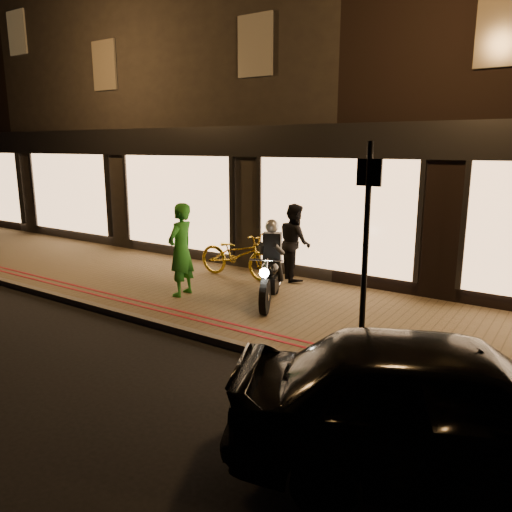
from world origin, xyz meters
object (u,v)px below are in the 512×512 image
at_px(sign_post, 366,243).
at_px(motorcycle, 271,271).
at_px(bicycle_gold, 237,255).
at_px(person_green, 181,250).
at_px(parked_car, 450,407).

bearing_deg(sign_post, motorcycle, 148.24).
xyz_separation_m(motorcycle, bicycle_gold, (-1.61, 1.13, -0.09)).
relative_size(sign_post, person_green, 1.62).
distance_m(sign_post, person_green, 4.35).
relative_size(motorcycle, bicycle_gold, 0.91).
relative_size(bicycle_gold, person_green, 1.08).
height_order(motorcycle, sign_post, sign_post).
distance_m(motorcycle, person_green, 1.85).
bearing_deg(bicycle_gold, motorcycle, -125.96).
relative_size(sign_post, bicycle_gold, 1.50).
xyz_separation_m(bicycle_gold, parked_car, (5.64, -4.39, 0.05)).
bearing_deg(sign_post, bicycle_gold, 146.91).
xyz_separation_m(bicycle_gold, person_green, (-0.12, -1.71, 0.40)).
distance_m(sign_post, parked_car, 2.59).
relative_size(motorcycle, sign_post, 0.61).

